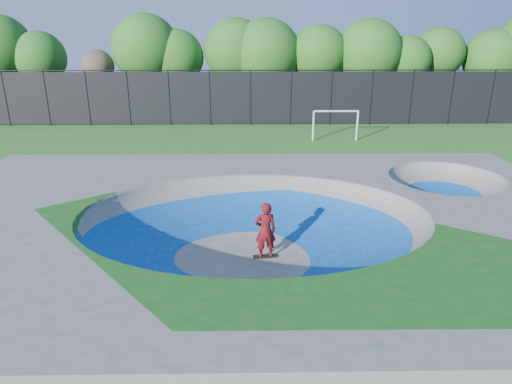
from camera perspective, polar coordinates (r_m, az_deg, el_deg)
The scene contains 7 objects.
ground at distance 14.85m, azimuth -0.21°, elevation -7.96°, with size 120.00×120.00×0.00m, color #26651C.
skate_deck at distance 14.52m, azimuth -0.21°, elevation -5.34°, with size 22.00×14.00×1.50m, color gray.
skater at distance 14.35m, azimuth 1.18°, elevation -4.85°, with size 0.68×0.45×1.86m, color #B30E11.
skateboard at distance 14.75m, azimuth 1.15°, elevation -8.05°, with size 0.78×0.22×0.05m, color black.
soccer_goal at distance 30.10m, azimuth 9.93°, elevation 8.91°, with size 2.96×0.12×1.95m.
fence at distance 34.47m, azimuth -0.69°, elevation 11.82°, with size 48.09×0.09×4.04m.
treeline at distance 39.36m, azimuth -0.05°, elevation 17.07°, with size 52.76×6.73×8.22m.
Camera 1 is at (-0.17, -13.13, 6.94)m, focal length 32.00 mm.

